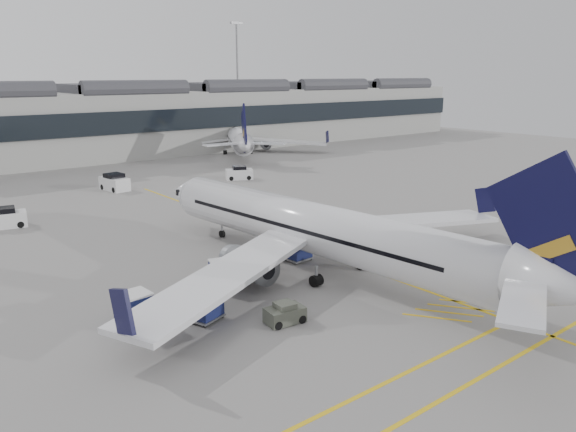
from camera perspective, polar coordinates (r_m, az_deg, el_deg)
ground at (r=34.85m, az=-1.68°, el=-9.55°), size 220.00×220.00×0.00m
apron_markings at (r=48.04m, az=0.68°, el=-2.77°), size 0.25×60.00×0.01m
airliner_main at (r=40.55m, az=3.51°, el=-1.51°), size 35.84×39.29×10.45m
airliner_far at (r=103.59m, az=-5.22°, el=7.97°), size 29.77×32.84×9.67m
belt_loader at (r=45.20m, az=-1.46°, el=-3.15°), size 4.74×2.04×1.89m
baggage_cart_a at (r=43.34m, az=1.05°, el=-3.24°), size 1.96×1.66×1.95m
baggage_cart_b at (r=38.12m, az=-6.56°, el=-5.82°), size 2.20×1.97×1.95m
baggage_cart_c at (r=33.49m, az=-8.40°, el=-8.79°), size 2.25×2.05×1.95m
baggage_cart_d at (r=33.46m, az=-15.38°, el=-9.09°), size 2.05×1.74×2.04m
ramp_agent_a at (r=42.35m, az=-2.53°, el=-4.01°), size 0.65×0.70×1.61m
ramp_agent_b at (r=40.80m, az=-5.15°, el=-4.48°), size 1.22×1.13×2.01m
pushback_tug at (r=33.01m, az=-0.33°, el=-9.90°), size 2.38×1.63×1.25m
safety_cone_nose at (r=59.58m, az=-4.52°, el=0.79°), size 0.35×0.35×0.49m
safety_cone_engine at (r=45.88m, az=10.31°, el=-3.52°), size 0.35×0.35×0.48m
service_van_left at (r=59.08m, az=-26.81°, el=-0.23°), size 4.02×2.54×1.92m
service_van_mid at (r=73.03m, az=-17.21°, el=3.25°), size 2.62×4.35×2.10m
service_van_right at (r=77.36m, az=-4.98°, el=4.34°), size 4.02×3.20×1.85m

